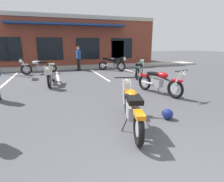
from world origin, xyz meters
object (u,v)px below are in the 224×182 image
(person_in_black_shirt, at_px, (78,57))
(motorcycle_red_sportbike, at_px, (39,67))
(motorcycle_green_cafe_racer, at_px, (113,63))
(motorcycle_orange_scrambler, at_px, (159,82))
(motorcycle_blue_standard, at_px, (139,69))
(helmet_on_pavement, at_px, (168,114))
(motorcycle_foreground_classic, at_px, (132,108))
(motorcycle_silver_naked, at_px, (51,73))

(person_in_black_shirt, bearing_deg, motorcycle_red_sportbike, -160.23)
(motorcycle_green_cafe_racer, height_order, motorcycle_orange_scrambler, same)
(person_in_black_shirt, bearing_deg, motorcycle_green_cafe_racer, -21.50)
(motorcycle_green_cafe_racer, height_order, person_in_black_shirt, person_in_black_shirt)
(motorcycle_red_sportbike, distance_m, motorcycle_green_cafe_racer, 4.82)
(motorcycle_blue_standard, xyz_separation_m, helmet_on_pavement, (-2.03, -5.67, -0.33))
(motorcycle_red_sportbike, relative_size, motorcycle_orange_scrambler, 1.03)
(motorcycle_foreground_classic, relative_size, helmet_on_pavement, 7.95)
(motorcycle_blue_standard, bearing_deg, person_in_black_shirt, 127.41)
(motorcycle_red_sportbike, relative_size, helmet_on_pavement, 8.11)
(motorcycle_red_sportbike, bearing_deg, motorcycle_silver_naked, -78.78)
(motorcycle_silver_naked, height_order, motorcycle_blue_standard, same)
(person_in_black_shirt, xyz_separation_m, helmet_on_pavement, (0.81, -9.39, -0.82))
(motorcycle_orange_scrambler, bearing_deg, motorcycle_silver_naked, 143.11)
(motorcycle_silver_naked, relative_size, person_in_black_shirt, 1.26)
(motorcycle_foreground_classic, xyz_separation_m, motorcycle_red_sportbike, (-2.36, 8.62, 0.00))
(motorcycle_green_cafe_racer, relative_size, person_in_black_shirt, 0.99)
(motorcycle_silver_naked, distance_m, motorcycle_blue_standard, 4.77)
(motorcycle_red_sportbike, height_order, motorcycle_blue_standard, same)
(motorcycle_foreground_classic, relative_size, motorcycle_blue_standard, 1.14)
(motorcycle_green_cafe_racer, bearing_deg, motorcycle_blue_standard, -78.04)
(motorcycle_red_sportbike, xyz_separation_m, person_in_black_shirt, (2.57, 0.92, 0.49))
(motorcycle_foreground_classic, distance_m, motorcycle_red_sportbike, 8.94)
(motorcycle_red_sportbike, xyz_separation_m, motorcycle_orange_scrambler, (4.46, -6.34, 0.00))
(motorcycle_red_sportbike, relative_size, person_in_black_shirt, 1.26)
(person_in_black_shirt, relative_size, helmet_on_pavement, 6.44)
(motorcycle_green_cafe_racer, bearing_deg, person_in_black_shirt, 158.50)
(motorcycle_silver_naked, height_order, motorcycle_green_cafe_racer, same)
(motorcycle_foreground_classic, bearing_deg, motorcycle_red_sportbike, 105.27)
(motorcycle_red_sportbike, bearing_deg, person_in_black_shirt, 19.77)
(motorcycle_red_sportbike, distance_m, helmet_on_pavement, 9.13)
(motorcycle_foreground_classic, distance_m, motorcycle_silver_naked, 5.38)
(motorcycle_red_sportbike, height_order, motorcycle_orange_scrambler, same)
(helmet_on_pavement, bearing_deg, motorcycle_orange_scrambler, 63.08)
(motorcycle_foreground_classic, bearing_deg, helmet_on_pavement, 8.64)
(motorcycle_green_cafe_racer, bearing_deg, motorcycle_orange_scrambler, -93.15)
(motorcycle_foreground_classic, height_order, motorcycle_silver_naked, same)
(motorcycle_foreground_classic, relative_size, motorcycle_green_cafe_racer, 1.24)
(motorcycle_red_sportbike, height_order, person_in_black_shirt, person_in_black_shirt)
(person_in_black_shirt, distance_m, helmet_on_pavement, 9.46)
(motorcycle_foreground_classic, distance_m, motorcycle_green_cafe_racer, 9.01)
(motorcycle_red_sportbike, height_order, motorcycle_silver_naked, same)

